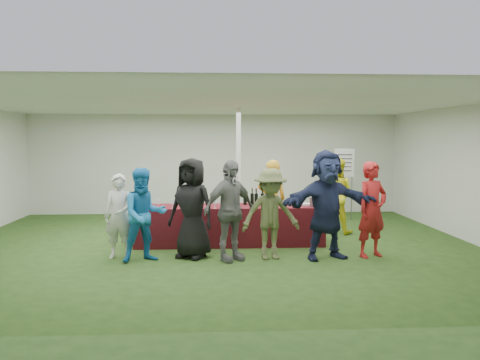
{
  "coord_description": "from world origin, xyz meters",
  "views": [
    {
      "loc": [
        -0.03,
        -8.78,
        2.03
      ],
      "look_at": [
        0.47,
        0.16,
        1.25
      ],
      "focal_mm": 35.0,
      "sensor_mm": 36.0,
      "label": 1
    }
  ],
  "objects": [
    {
      "name": "customer_2",
      "position": [
        -0.41,
        -0.83,
        0.86
      ],
      "size": [
        1.0,
        0.88,
        1.72
      ],
      "primitive_type": "imported",
      "rotation": [
        0.0,
        0.0,
        -0.5
      ],
      "color": "black",
      "rests_on": "ground"
    },
    {
      "name": "wine_glasses",
      "position": [
        -0.23,
        -0.1,
        0.86
      ],
      "size": [
        2.7,
        0.14,
        0.16
      ],
      "color": "silver",
      "rests_on": "serving_table"
    },
    {
      "name": "dump_bucket",
      "position": [
        1.92,
        -0.06,
        0.84
      ],
      "size": [
        0.25,
        0.25,
        0.18
      ],
      "primitive_type": "cylinder",
      "color": "slate",
      "rests_on": "serving_table"
    },
    {
      "name": "customer_0",
      "position": [
        -1.64,
        -0.81,
        0.73
      ],
      "size": [
        0.56,
        0.4,
        1.45
      ],
      "primitive_type": "imported",
      "rotation": [
        0.0,
        0.0,
        -0.11
      ],
      "color": "silver",
      "rests_on": "ground"
    },
    {
      "name": "wine_list_sign",
      "position": [
        3.22,
        2.67,
        1.32
      ],
      "size": [
        0.5,
        0.03,
        1.8
      ],
      "color": "slate",
      "rests_on": "ground"
    },
    {
      "name": "serving_table",
      "position": [
        0.27,
        0.16,
        0.38
      ],
      "size": [
        3.6,
        0.8,
        0.75
      ],
      "primitive_type": "cube",
      "color": "#5A1117",
      "rests_on": "ground"
    },
    {
      "name": "customer_5",
      "position": [
        1.88,
        -1.03,
        0.93
      ],
      "size": [
        1.81,
        0.95,
        1.86
      ],
      "primitive_type": "imported",
      "rotation": [
        0.0,
        0.0,
        0.25
      ],
      "color": "#1B2344",
      "rests_on": "ground"
    },
    {
      "name": "water_bottle",
      "position": [
        0.35,
        0.24,
        0.85
      ],
      "size": [
        0.07,
        0.07,
        0.23
      ],
      "color": "silver",
      "rests_on": "serving_table"
    },
    {
      "name": "customer_3",
      "position": [
        0.23,
        -1.07,
        0.85
      ],
      "size": [
        1.05,
        0.89,
        1.69
      ],
      "primitive_type": "imported",
      "rotation": [
        0.0,
        0.0,
        0.58
      ],
      "color": "slate",
      "rests_on": "ground"
    },
    {
      "name": "bar_towel",
      "position": [
        1.79,
        0.21,
        0.77
      ],
      "size": [
        0.25,
        0.18,
        0.03
      ],
      "primitive_type": "cube",
      "color": "white",
      "rests_on": "serving_table"
    },
    {
      "name": "staff_back",
      "position": [
        2.6,
        1.15,
        0.81
      ],
      "size": [
        0.99,
        0.92,
        1.63
      ],
      "primitive_type": "imported",
      "rotation": [
        0.0,
        0.0,
        2.63
      ],
      "color": "yellow",
      "rests_on": "ground"
    },
    {
      "name": "customer_4",
      "position": [
        0.93,
        -0.99,
        0.77
      ],
      "size": [
        1.07,
        0.72,
        1.54
      ],
      "primitive_type": "imported",
      "rotation": [
        0.0,
        0.0,
        0.15
      ],
      "color": "#525B33",
      "rests_on": "ground"
    },
    {
      "name": "customer_6",
      "position": [
        2.69,
        -0.94,
        0.83
      ],
      "size": [
        0.71,
        0.61,
        1.65
      ],
      "primitive_type": "imported",
      "rotation": [
        0.0,
        0.0,
        0.43
      ],
      "color": "#A51A1B",
      "rests_on": "ground"
    },
    {
      "name": "staff_pourer",
      "position": [
        1.16,
        0.74,
        0.81
      ],
      "size": [
        0.61,
        0.42,
        1.62
      ],
      "primitive_type": "imported",
      "rotation": [
        0.0,
        0.0,
        3.19
      ],
      "color": "gold",
      "rests_on": "ground"
    },
    {
      "name": "customer_1",
      "position": [
        -1.19,
        -1.04,
        0.78
      ],
      "size": [
        0.92,
        0.83,
        1.56
      ],
      "primitive_type": "imported",
      "rotation": [
        0.0,
        0.0,
        0.37
      ],
      "color": "#1C73B9",
      "rests_on": "ground"
    },
    {
      "name": "ground",
      "position": [
        0.0,
        0.0,
        0.0
      ],
      "size": [
        60.0,
        60.0,
        0.0
      ],
      "primitive_type": "plane",
      "color": "#284719",
      "rests_on": "ground"
    },
    {
      "name": "tent",
      "position": [
        0.5,
        1.2,
        1.35
      ],
      "size": [
        10.0,
        10.0,
        10.0
      ],
      "color": "white",
      "rests_on": "ground"
    },
    {
      "name": "wine_bottles",
      "position": [
        0.82,
        0.29,
        0.87
      ],
      "size": [
        0.59,
        0.12,
        0.32
      ],
      "color": "black",
      "rests_on": "serving_table"
    }
  ]
}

